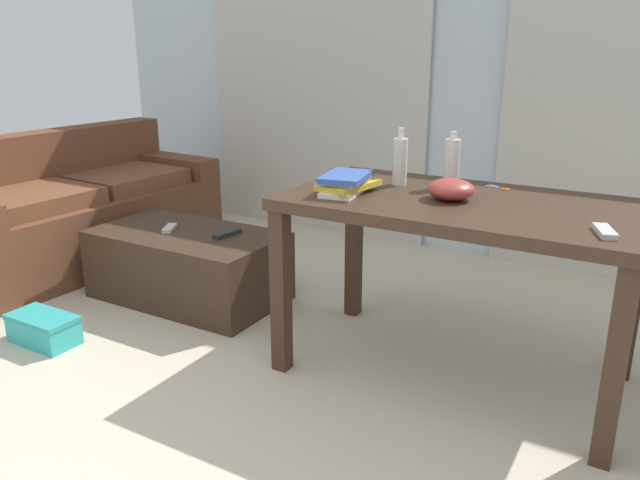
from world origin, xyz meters
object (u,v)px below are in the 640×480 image
(bowl, at_px, (451,189))
(coffee_table, at_px, (188,265))
(bottle_near, at_px, (400,161))
(tv_remote_on_table, at_px, (605,231))
(tv_remote_primary, at_px, (227,234))
(book_stack, at_px, (347,183))
(craft_table, at_px, (460,224))
(tv_remote_secondary, at_px, (169,228))
(bottle_far, at_px, (452,163))
(couch, at_px, (76,212))
(scissors, at_px, (500,188))
(shoebox, at_px, (44,329))

(bowl, bearing_deg, coffee_table, 176.56)
(bottle_near, height_order, tv_remote_on_table, bottle_near)
(bottle_near, relative_size, tv_remote_primary, 1.41)
(book_stack, height_order, tv_remote_primary, book_stack)
(craft_table, distance_m, tv_remote_secondary, 1.70)
(bottle_far, relative_size, tv_remote_primary, 1.36)
(coffee_table, bearing_deg, couch, 172.77)
(scissors, xyz_separation_m, tv_remote_secondary, (-1.75, -0.22, -0.39))
(coffee_table, bearing_deg, tv_remote_on_table, -7.84)
(craft_table, relative_size, tv_remote_on_table, 9.63)
(bottle_far, height_order, tv_remote_secondary, bottle_far)
(tv_remote_primary, bearing_deg, craft_table, 2.10)
(craft_table, relative_size, tv_remote_secondary, 9.94)
(bottle_near, height_order, scissors, bottle_near)
(bottle_near, height_order, tv_remote_primary, bottle_near)
(bottle_near, distance_m, tv_remote_secondary, 1.43)
(scissors, height_order, tv_remote_secondary, scissors)
(scissors, bearing_deg, tv_remote_primary, -173.88)
(tv_remote_secondary, bearing_deg, craft_table, -30.09)
(book_stack, relative_size, scissors, 2.76)
(bottle_far, height_order, tv_remote_primary, bottle_far)
(tv_remote_secondary, bearing_deg, scissors, -21.01)
(bottle_near, distance_m, tv_remote_on_table, 0.96)
(craft_table, height_order, tv_remote_secondary, craft_table)
(tv_remote_secondary, bearing_deg, book_stack, -36.71)
(coffee_table, relative_size, tv_remote_on_table, 7.13)
(bottle_far, bearing_deg, book_stack, -138.04)
(coffee_table, relative_size, tv_remote_secondary, 7.36)
(bowl, relative_size, tv_remote_on_table, 1.28)
(tv_remote_on_table, xyz_separation_m, tv_remote_secondary, (-2.23, 0.28, -0.40))
(book_stack, xyz_separation_m, tv_remote_primary, (-0.86, 0.25, -0.42))
(craft_table, bearing_deg, tv_remote_primary, 174.55)
(tv_remote_primary, height_order, tv_remote_secondary, tv_remote_primary)
(bottle_far, bearing_deg, shoebox, -151.75)
(bottle_far, bearing_deg, tv_remote_secondary, -175.06)
(tv_remote_primary, relative_size, tv_remote_secondary, 1.25)
(craft_table, relative_size, bottle_far, 5.82)
(book_stack, distance_m, tv_remote_on_table, 1.03)
(bowl, distance_m, book_stack, 0.43)
(shoebox, bearing_deg, bottle_near, 29.83)
(couch, xyz_separation_m, bowl, (2.61, -0.23, 0.51))
(craft_table, height_order, scissors, scissors)
(bottle_far, bearing_deg, tv_remote_primary, -177.13)
(bottle_far, distance_m, scissors, 0.24)
(craft_table, relative_size, book_stack, 4.55)
(couch, xyz_separation_m, bottle_near, (2.32, -0.08, 0.57))
(scissors, bearing_deg, craft_table, -106.78)
(couch, xyz_separation_m, tv_remote_secondary, (0.97, -0.15, 0.08))
(bottle_near, distance_m, tv_remote_primary, 1.11)
(craft_table, bearing_deg, bottle_near, 159.30)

